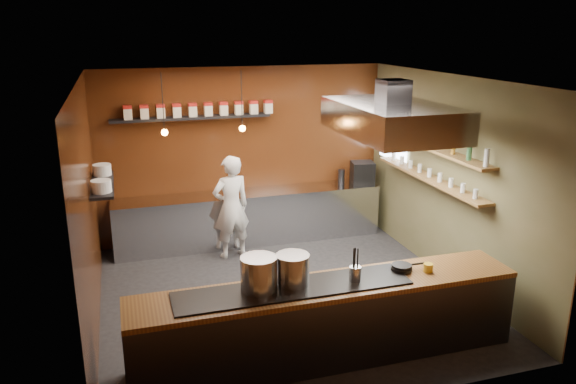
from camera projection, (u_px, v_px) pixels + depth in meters
name	position (u px, v px, depth m)	size (l,w,h in m)	color
floor	(286.00, 296.00, 7.90)	(5.00, 5.00, 0.00)	black
back_wall	(244.00, 154.00, 9.76)	(5.00, 5.00, 0.00)	#3A170A
left_wall	(88.00, 211.00, 6.77)	(5.00, 5.00, 0.00)	#3A170A
right_wall	(450.00, 179.00, 8.17)	(5.00, 5.00, 0.00)	#4E4D2C
ceiling	(286.00, 79.00, 7.04)	(5.00, 5.00, 0.00)	silver
window_pane	(394.00, 132.00, 9.60)	(1.00, 1.00, 0.00)	white
prep_counter	(250.00, 217.00, 9.76)	(4.60, 0.65, 0.90)	silver
pass_counter	(327.00, 321.00, 6.30)	(4.40, 0.72, 0.94)	#38383D
tin_shelf	(192.00, 118.00, 9.18)	(2.60, 0.26, 0.04)	black
plate_shelf	(102.00, 185.00, 7.71)	(0.30, 1.40, 0.04)	black
bottle_shelf_upper	(431.00, 148.00, 8.28)	(0.26, 2.80, 0.04)	olive
bottle_shelf_lower	(429.00, 178.00, 8.42)	(0.26, 2.80, 0.04)	olive
extractor_hood	(392.00, 119.00, 7.18)	(1.20, 2.00, 0.72)	#38383D
pendant_left	(164.00, 129.00, 8.45)	(0.10, 0.10, 0.95)	black
pendant_right	(242.00, 125.00, 8.79)	(0.10, 0.10, 0.95)	black
storage_tins	(200.00, 109.00, 9.18)	(2.43, 0.13, 0.22)	beige
plate_stacks	(102.00, 178.00, 7.69)	(0.26, 1.16, 0.16)	silver
bottles	(432.00, 138.00, 8.24)	(0.06, 2.66, 0.24)	silver
wine_glasses	(430.00, 173.00, 8.39)	(0.07, 2.37, 0.13)	silver
stockpot_large	(259.00, 274.00, 5.93)	(0.39, 0.39, 0.38)	silver
stockpot_small	(293.00, 269.00, 6.08)	(0.37, 0.37, 0.34)	silver
utensil_crock	(355.00, 274.00, 6.18)	(0.13, 0.13, 0.17)	#B4B6BB
frying_pan	(402.00, 267.00, 6.48)	(0.42, 0.25, 0.06)	black
butter_jar	(428.00, 268.00, 6.47)	(0.11, 0.11, 0.10)	gold
espresso_machine	(362.00, 173.00, 10.15)	(0.39, 0.37, 0.39)	black
chef	(231.00, 207.00, 9.02)	(0.62, 0.41, 1.70)	white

